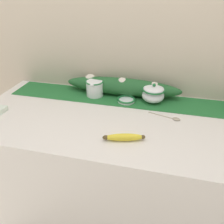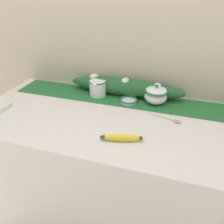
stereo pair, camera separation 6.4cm
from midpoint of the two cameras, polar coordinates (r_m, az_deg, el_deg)
ground_plane at (r=1.80m, az=1.17°, el=-26.10°), size 12.00×12.00×0.00m
countertop at (r=1.45m, az=1.36°, el=-16.42°), size 1.52×0.69×0.89m
back_wall at (r=1.38m, az=6.18°, el=17.63°), size 2.32×0.04×2.40m
table_runner at (r=1.36m, az=4.26°, el=3.51°), size 1.40×0.22×0.00m
cream_pitcher at (r=1.38m, az=-2.37°, el=6.48°), size 0.11×0.13×0.10m
sugar_bowl at (r=1.31m, az=12.77°, el=4.36°), size 0.13×0.13×0.12m
small_dish at (r=1.32m, az=5.72°, el=3.02°), size 0.11×0.11×0.02m
banana at (r=0.99m, az=4.34°, el=-6.74°), size 0.19×0.08×0.03m
spoon at (r=1.18m, az=17.72°, el=-2.24°), size 0.17×0.07×0.01m
poinsettia_garland at (r=1.38m, az=4.67°, el=6.63°), size 0.73×0.12×0.12m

